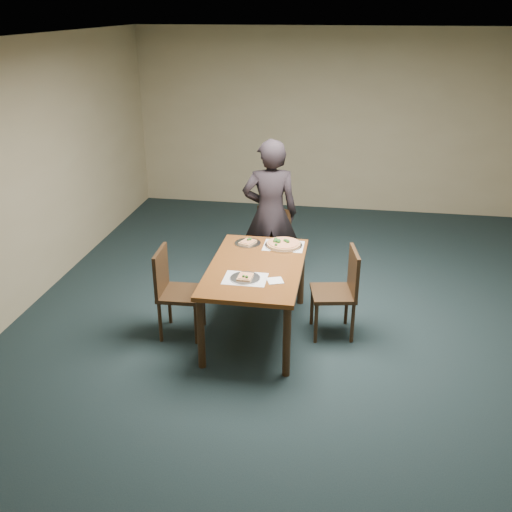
% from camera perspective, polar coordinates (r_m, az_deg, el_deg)
% --- Properties ---
extents(ground, '(8.00, 8.00, 0.00)m').
position_cam_1_polar(ground, '(5.91, 4.23, -7.59)').
color(ground, black).
rests_on(ground, ground).
extents(room_shell, '(8.00, 8.00, 8.00)m').
position_cam_1_polar(room_shell, '(5.22, 4.81, 8.91)').
color(room_shell, tan).
rests_on(room_shell, ground).
extents(dining_table, '(0.90, 1.50, 0.75)m').
position_cam_1_polar(dining_table, '(5.59, -0.00, -1.80)').
color(dining_table, '#552C11').
rests_on(dining_table, ground).
extents(chair_far, '(0.51, 0.51, 0.91)m').
position_cam_1_polar(chair_far, '(6.70, 1.44, 1.36)').
color(chair_far, black).
rests_on(chair_far, ground).
extents(chair_left, '(0.44, 0.44, 0.91)m').
position_cam_1_polar(chair_left, '(5.71, -8.29, -3.11)').
color(chair_left, black).
rests_on(chair_left, ground).
extents(chair_right, '(0.49, 0.49, 0.91)m').
position_cam_1_polar(chair_right, '(5.70, 8.51, -3.14)').
color(chair_right, black).
rests_on(chair_right, ground).
extents(diner, '(0.71, 0.54, 1.75)m').
position_cam_1_polar(diner, '(6.56, 1.42, 4.20)').
color(diner, black).
rests_on(diner, ground).
extents(placemat_main, '(0.42, 0.32, 0.00)m').
position_cam_1_polar(placemat_main, '(6.01, 2.78, 1.02)').
color(placemat_main, white).
rests_on(placemat_main, dining_table).
extents(placemat_near, '(0.40, 0.30, 0.00)m').
position_cam_1_polar(placemat_near, '(5.29, -1.09, -2.28)').
color(placemat_near, white).
rests_on(placemat_near, dining_table).
extents(pizza_pan, '(0.39, 0.39, 0.07)m').
position_cam_1_polar(pizza_pan, '(6.00, 2.74, 1.22)').
color(pizza_pan, silver).
rests_on(pizza_pan, dining_table).
extents(slice_plate_near, '(0.28, 0.28, 0.06)m').
position_cam_1_polar(slice_plate_near, '(5.28, -1.09, -2.16)').
color(slice_plate_near, silver).
rests_on(slice_plate_near, dining_table).
extents(slice_plate_far, '(0.28, 0.28, 0.06)m').
position_cam_1_polar(slice_plate_far, '(6.05, -0.83, 1.36)').
color(slice_plate_far, silver).
rests_on(slice_plate_far, dining_table).
extents(napkin, '(0.18, 0.18, 0.01)m').
position_cam_1_polar(napkin, '(5.24, 1.93, -2.48)').
color(napkin, white).
rests_on(napkin, dining_table).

